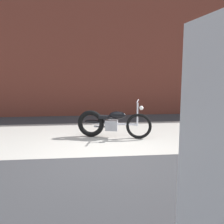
# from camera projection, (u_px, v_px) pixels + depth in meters

# --- Properties ---
(ground_plane) EXTENTS (80.00, 80.00, 0.00)m
(ground_plane) POSITION_uv_depth(u_px,v_px,m) (106.00, 157.00, 5.81)
(ground_plane) COLOR #38383A
(sidewalk_slab) EXTENTS (36.00, 3.50, 0.01)m
(sidewalk_slab) POSITION_uv_depth(u_px,v_px,m) (101.00, 136.00, 7.53)
(sidewalk_slab) COLOR #B2ADA3
(sidewalk_slab) RESTS_ON ground
(brick_building_wall) EXTENTS (36.00, 0.50, 5.59)m
(brick_building_wall) POSITION_uv_depth(u_px,v_px,m) (95.00, 43.00, 10.45)
(brick_building_wall) COLOR brown
(brick_building_wall) RESTS_ON ground
(motorcycle_black) EXTENTS (1.96, 0.77, 1.03)m
(motorcycle_black) POSITION_uv_depth(u_px,v_px,m) (109.00, 123.00, 7.33)
(motorcycle_black) COLOR black
(motorcycle_black) RESTS_ON ground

